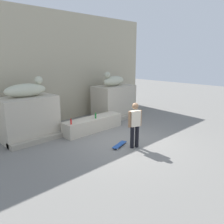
{
  "coord_description": "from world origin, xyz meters",
  "views": [
    {
      "loc": [
        -6.1,
        -5.52,
        3.26
      ],
      "look_at": [
        -0.06,
        0.66,
        1.1
      ],
      "focal_mm": 35.93,
      "sensor_mm": 36.0,
      "label": 1
    }
  ],
  "objects_px": {
    "skater": "(135,123)",
    "skateboard": "(120,145)",
    "statue_reclining_left": "(26,90)",
    "bottle_red": "(71,122)",
    "bottle_green": "(96,116)",
    "statue_reclining_right": "(113,81)"
  },
  "relations": [
    {
      "from": "skater",
      "to": "skateboard",
      "type": "distance_m",
      "value": 1.02
    },
    {
      "from": "statue_reclining_left",
      "to": "skateboard",
      "type": "relative_size",
      "value": 2.0
    },
    {
      "from": "skateboard",
      "to": "statue_reclining_left",
      "type": "bearing_deg",
      "value": -75.4
    },
    {
      "from": "bottle_red",
      "to": "bottle_green",
      "type": "height_order",
      "value": "bottle_green"
    },
    {
      "from": "statue_reclining_right",
      "to": "bottle_green",
      "type": "xyz_separation_m",
      "value": [
        -2.4,
        -1.32,
        -1.26
      ]
    },
    {
      "from": "statue_reclining_left",
      "to": "skateboard",
      "type": "bearing_deg",
      "value": -52.87
    },
    {
      "from": "statue_reclining_right",
      "to": "skateboard",
      "type": "relative_size",
      "value": 2.01
    },
    {
      "from": "statue_reclining_right",
      "to": "skater",
      "type": "distance_m",
      "value": 4.58
    },
    {
      "from": "skateboard",
      "to": "bottle_green",
      "type": "relative_size",
      "value": 2.93
    },
    {
      "from": "skateboard",
      "to": "bottle_green",
      "type": "distance_m",
      "value": 2.07
    },
    {
      "from": "skateboard",
      "to": "bottle_red",
      "type": "distance_m",
      "value": 2.18
    },
    {
      "from": "statue_reclining_right",
      "to": "skateboard",
      "type": "distance_m",
      "value": 4.73
    },
    {
      "from": "statue_reclining_right",
      "to": "bottle_green",
      "type": "distance_m",
      "value": 3.02
    },
    {
      "from": "bottle_red",
      "to": "bottle_green",
      "type": "bearing_deg",
      "value": -0.33
    },
    {
      "from": "statue_reclining_left",
      "to": "statue_reclining_right",
      "type": "bearing_deg",
      "value": 6.19
    },
    {
      "from": "skateboard",
      "to": "bottle_red",
      "type": "relative_size",
      "value": 3.14
    },
    {
      "from": "bottle_red",
      "to": "statue_reclining_left",
      "type": "bearing_deg",
      "value": 130.63
    },
    {
      "from": "skater",
      "to": "bottle_red",
      "type": "bearing_deg",
      "value": -44.62
    },
    {
      "from": "statue_reclining_left",
      "to": "skateboard",
      "type": "distance_m",
      "value": 4.22
    },
    {
      "from": "statue_reclining_right",
      "to": "bottle_green",
      "type": "height_order",
      "value": "statue_reclining_right"
    },
    {
      "from": "skater",
      "to": "statue_reclining_right",
      "type": "bearing_deg",
      "value": -105.2
    },
    {
      "from": "statue_reclining_left",
      "to": "skater",
      "type": "xyz_separation_m",
      "value": [
        2.26,
        -3.66,
        -1.07
      ]
    }
  ]
}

